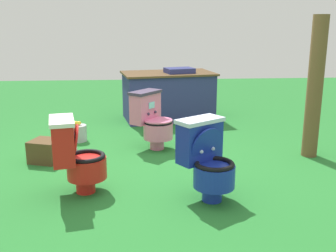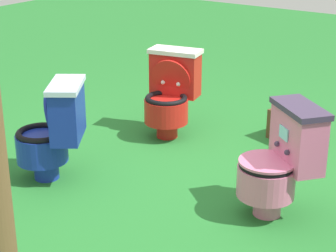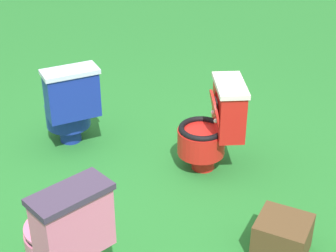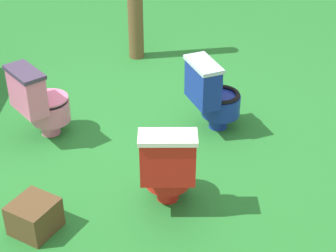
{
  "view_description": "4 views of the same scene",
  "coord_description": "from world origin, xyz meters",
  "px_view_note": "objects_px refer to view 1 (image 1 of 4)",
  "views": [
    {
      "loc": [
        -0.09,
        -4.24,
        1.56
      ],
      "look_at": [
        0.21,
        -0.2,
        0.51
      ],
      "focal_mm": 42.85,
      "sensor_mm": 36.0,
      "label": 1
    },
    {
      "loc": [
        3.27,
        1.99,
        1.91
      ],
      "look_at": [
        0.2,
        -0.11,
        0.48
      ],
      "focal_mm": 63.22,
      "sensor_mm": 36.0,
      "label": 2
    },
    {
      "loc": [
        -0.81,
        2.86,
        2.35
      ],
      "look_at": [
        -0.36,
        -0.47,
        0.47
      ],
      "focal_mm": 57.05,
      "sensor_mm": 36.0,
      "label": 3
    },
    {
      "loc": [
        -4.1,
        -1.36,
        2.95
      ],
      "look_at": [
        -0.05,
        -0.56,
        0.33
      ],
      "focal_mm": 60.18,
      "sensor_mm": 36.0,
      "label": 4
    }
  ],
  "objects_px": {
    "toilet_blue": "(207,159)",
    "wooden_post": "(315,88)",
    "toilet_pink": "(152,120)",
    "toilet_red": "(76,155)",
    "vendor_table": "(168,95)",
    "lemon_bucket": "(78,133)",
    "small_crate": "(46,151)"
  },
  "relations": [
    {
      "from": "vendor_table",
      "to": "wooden_post",
      "type": "relative_size",
      "value": 0.96
    },
    {
      "from": "toilet_pink",
      "to": "toilet_blue",
      "type": "xyz_separation_m",
      "value": [
        0.44,
        -1.54,
        0.0
      ]
    },
    {
      "from": "toilet_blue",
      "to": "vendor_table",
      "type": "height_order",
      "value": "vendor_table"
    },
    {
      "from": "vendor_table",
      "to": "small_crate",
      "type": "distance_m",
      "value": 2.57
    },
    {
      "from": "toilet_blue",
      "to": "small_crate",
      "type": "bearing_deg",
      "value": -67.08
    },
    {
      "from": "toilet_pink",
      "to": "lemon_bucket",
      "type": "bearing_deg",
      "value": -71.09
    },
    {
      "from": "toilet_pink",
      "to": "toilet_red",
      "type": "xyz_separation_m",
      "value": [
        -0.75,
        -1.35,
        0.0
      ]
    },
    {
      "from": "small_crate",
      "to": "wooden_post",
      "type": "bearing_deg",
      "value": -0.3
    },
    {
      "from": "small_crate",
      "to": "toilet_red",
      "type": "bearing_deg",
      "value": -61.98
    },
    {
      "from": "toilet_pink",
      "to": "wooden_post",
      "type": "relative_size",
      "value": 0.44
    },
    {
      "from": "vendor_table",
      "to": "toilet_blue",
      "type": "bearing_deg",
      "value": -87.87
    },
    {
      "from": "vendor_table",
      "to": "wooden_post",
      "type": "xyz_separation_m",
      "value": [
        1.55,
        -2.04,
        0.43
      ]
    },
    {
      "from": "toilet_blue",
      "to": "vendor_table",
      "type": "relative_size",
      "value": 0.46
    },
    {
      "from": "lemon_bucket",
      "to": "toilet_red",
      "type": "bearing_deg",
      "value": -82.31
    },
    {
      "from": "lemon_bucket",
      "to": "vendor_table",
      "type": "bearing_deg",
      "value": 43.02
    },
    {
      "from": "toilet_red",
      "to": "small_crate",
      "type": "bearing_deg",
      "value": -163.43
    },
    {
      "from": "toilet_pink",
      "to": "small_crate",
      "type": "bearing_deg",
      "value": -31.35
    },
    {
      "from": "toilet_blue",
      "to": "lemon_bucket",
      "type": "xyz_separation_m",
      "value": [
        -1.42,
        1.92,
        -0.26
      ]
    },
    {
      "from": "toilet_red",
      "to": "vendor_table",
      "type": "relative_size",
      "value": 0.46
    },
    {
      "from": "toilet_red",
      "to": "wooden_post",
      "type": "bearing_deg",
      "value": 97.55
    },
    {
      "from": "toilet_pink",
      "to": "vendor_table",
      "type": "xyz_separation_m",
      "value": [
        0.32,
        1.59,
        0.02
      ]
    },
    {
      "from": "toilet_pink",
      "to": "lemon_bucket",
      "type": "height_order",
      "value": "toilet_pink"
    },
    {
      "from": "vendor_table",
      "to": "small_crate",
      "type": "height_order",
      "value": "vendor_table"
    },
    {
      "from": "toilet_blue",
      "to": "lemon_bucket",
      "type": "relative_size",
      "value": 2.63
    },
    {
      "from": "wooden_post",
      "to": "lemon_bucket",
      "type": "relative_size",
      "value": 5.96
    },
    {
      "from": "toilet_blue",
      "to": "wooden_post",
      "type": "bearing_deg",
      "value": -176.02
    },
    {
      "from": "toilet_red",
      "to": "toilet_blue",
      "type": "relative_size",
      "value": 1.0
    },
    {
      "from": "wooden_post",
      "to": "small_crate",
      "type": "bearing_deg",
      "value": 179.7
    },
    {
      "from": "wooden_post",
      "to": "lemon_bucket",
      "type": "bearing_deg",
      "value": 164.03
    },
    {
      "from": "toilet_blue",
      "to": "wooden_post",
      "type": "relative_size",
      "value": 0.44
    },
    {
      "from": "toilet_red",
      "to": "vendor_table",
      "type": "height_order",
      "value": "vendor_table"
    },
    {
      "from": "vendor_table",
      "to": "lemon_bucket",
      "type": "distance_m",
      "value": 1.81
    }
  ]
}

